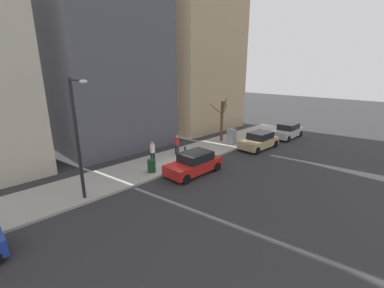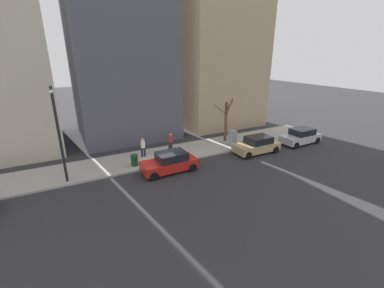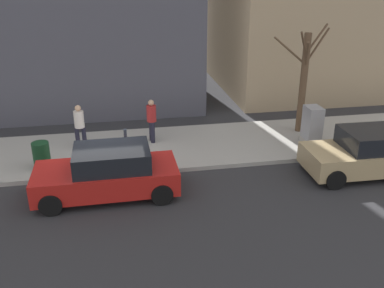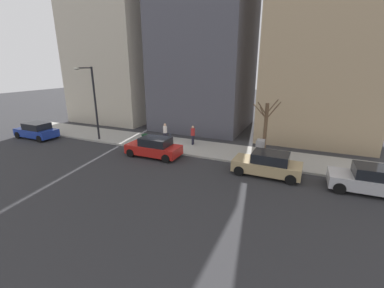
{
  "view_description": "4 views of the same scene",
  "coord_description": "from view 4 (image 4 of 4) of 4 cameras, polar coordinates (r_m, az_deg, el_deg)",
  "views": [
    {
      "loc": [
        -12.83,
        11.96,
        7.02
      ],
      "look_at": [
        1.7,
        -2.64,
        1.04
      ],
      "focal_mm": 24.0,
      "sensor_mm": 36.0,
      "label": 1
    },
    {
      "loc": [
        -17.64,
        6.86,
        8.55
      ],
      "look_at": [
        1.5,
        -3.32,
        0.86
      ],
      "focal_mm": 24.0,
      "sensor_mm": 36.0,
      "label": 2
    },
    {
      "loc": [
        -12.71,
        -0.44,
        6.45
      ],
      "look_at": [
        0.38,
        -2.85,
        0.84
      ],
      "focal_mm": 40.0,
      "sensor_mm": 36.0,
      "label": 3
    },
    {
      "loc": [
        -17.02,
        -10.33,
        6.77
      ],
      "look_at": [
        0.24,
        -2.64,
        0.95
      ],
      "focal_mm": 24.0,
      "sensor_mm": 36.0,
      "label": 4
    }
  ],
  "objects": [
    {
      "name": "parked_car_tan",
      "position": [
        17.05,
        16.45,
        -4.34
      ],
      "size": [
        2.0,
        4.24,
        1.52
      ],
      "rotation": [
        0.0,
        0.0,
        -0.02
      ],
      "color": "tan",
      "rests_on": "ground"
    },
    {
      "name": "bare_tree",
      "position": [
        20.29,
        16.0,
        3.73
      ],
      "size": [
        1.53,
        2.09,
        4.26
      ],
      "color": "brown",
      "rests_on": "sidewalk"
    },
    {
      "name": "ground_plane",
      "position": [
        21.03,
        -6.86,
        -1.79
      ],
      "size": [
        120.0,
        120.0,
        0.0
      ],
      "primitive_type": "plane",
      "color": "#2B2B2D"
    },
    {
      "name": "parked_car_silver",
      "position": [
        17.31,
        35.11,
        -6.58
      ],
      "size": [
        2.01,
        4.24,
        1.52
      ],
      "rotation": [
        0.0,
        0.0,
        0.02
      ],
      "color": "#B7B7BC",
      "rests_on": "ground"
    },
    {
      "name": "office_block_center",
      "position": [
        29.5,
        2.99,
        24.43
      ],
      "size": [
        9.49,
        9.49,
        21.07
      ],
      "primitive_type": "cube",
      "color": "#4C4C56",
      "rests_on": "ground"
    },
    {
      "name": "parked_car_red",
      "position": [
        19.9,
        -8.42,
        -0.73
      ],
      "size": [
        1.94,
        4.21,
        1.52
      ],
      "rotation": [
        0.0,
        0.0,
        0.01
      ],
      "color": "red",
      "rests_on": "ground"
    },
    {
      "name": "office_tower_right",
      "position": [
        35.88,
        -16.4,
        27.47
      ],
      "size": [
        9.86,
        9.86,
        27.2
      ],
      "primitive_type": "cube",
      "color": "#BCB29E",
      "rests_on": "ground"
    },
    {
      "name": "streetlamp",
      "position": [
        24.66,
        -21.24,
        9.57
      ],
      "size": [
        1.97,
        0.32,
        6.5
      ],
      "color": "black",
      "rests_on": "sidewalk"
    },
    {
      "name": "pedestrian_near_meter",
      "position": [
        22.12,
        0.19,
        2.23
      ],
      "size": [
        0.4,
        0.36,
        1.66
      ],
      "rotation": [
        0.0,
        0.0,
        0.15
      ],
      "color": "#1E1E2D",
      "rests_on": "sidewalk"
    },
    {
      "name": "utility_box",
      "position": [
        19.44,
        14.85,
        -1.2
      ],
      "size": [
        0.83,
        0.61,
        1.43
      ],
      "color": "#A8A399",
      "rests_on": "sidewalk"
    },
    {
      "name": "sidewalk",
      "position": [
        22.66,
        -4.29,
        -0.12
      ],
      "size": [
        4.0,
        36.0,
        0.15
      ],
      "primitive_type": "cube",
      "color": "#9E9B93",
      "rests_on": "ground"
    },
    {
      "name": "pedestrian_midblock",
      "position": [
        23.13,
        -5.99,
        2.8
      ],
      "size": [
        0.36,
        0.4,
        1.66
      ],
      "rotation": [
        0.0,
        0.0,
        4.79
      ],
      "color": "#1E1E2D",
      "rests_on": "sidewalk"
    },
    {
      "name": "parked_car_blue",
      "position": [
        28.87,
        -31.27,
        2.53
      ],
      "size": [
        1.96,
        4.22,
        1.52
      ],
      "rotation": [
        0.0,
        0.0,
        -0.01
      ],
      "color": "#1E389E",
      "rests_on": "ground"
    },
    {
      "name": "parking_meter",
      "position": [
        20.8,
        -4.79,
        0.89
      ],
      "size": [
        0.14,
        0.1,
        1.35
      ],
      "color": "slate",
      "rests_on": "sidewalk"
    },
    {
      "name": "trash_bin",
      "position": [
        22.69,
        -10.4,
        1.05
      ],
      "size": [
        0.56,
        0.56,
        0.9
      ],
      "primitive_type": "cylinder",
      "color": "#14381E",
      "rests_on": "sidewalk"
    }
  ]
}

